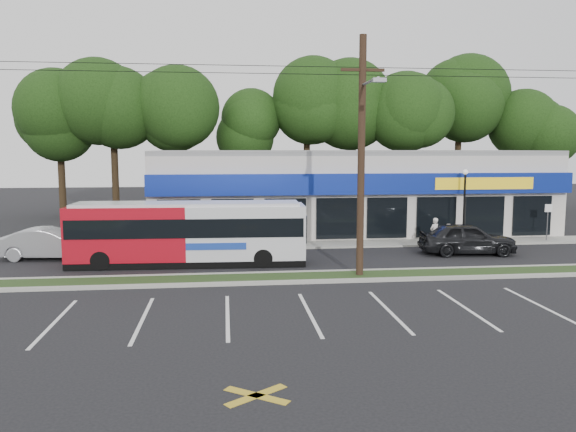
# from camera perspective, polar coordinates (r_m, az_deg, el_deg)

# --- Properties ---
(ground) EXTENTS (120.00, 120.00, 0.00)m
(ground) POSITION_cam_1_polar(r_m,az_deg,el_deg) (22.64, 0.42, -7.00)
(ground) COLOR black
(ground) RESTS_ON ground
(grass_strip) EXTENTS (40.00, 1.60, 0.12)m
(grass_strip) POSITION_cam_1_polar(r_m,az_deg,el_deg) (23.59, 0.13, -6.28)
(grass_strip) COLOR #273A17
(grass_strip) RESTS_ON ground
(curb_south) EXTENTS (40.00, 0.25, 0.14)m
(curb_south) POSITION_cam_1_polar(r_m,az_deg,el_deg) (22.76, 0.38, -6.74)
(curb_south) COLOR #9E9E93
(curb_south) RESTS_ON ground
(curb_north) EXTENTS (40.00, 0.25, 0.14)m
(curb_north) POSITION_cam_1_polar(r_m,az_deg,el_deg) (24.41, -0.10, -5.81)
(curb_north) COLOR #9E9E93
(curb_north) RESTS_ON ground
(sidewalk) EXTENTS (32.00, 2.20, 0.10)m
(sidewalk) POSITION_cam_1_polar(r_m,az_deg,el_deg) (32.20, 7.36, -2.80)
(sidewalk) COLOR #9E9E93
(sidewalk) RESTS_ON ground
(strip_mall) EXTENTS (25.00, 12.55, 5.30)m
(strip_mall) POSITION_cam_1_polar(r_m,az_deg,el_deg) (38.70, 5.70, 2.72)
(strip_mall) COLOR beige
(strip_mall) RESTS_ON ground
(utility_pole) EXTENTS (50.00, 2.77, 10.00)m
(utility_pole) POSITION_cam_1_polar(r_m,az_deg,el_deg) (23.39, 7.11, 6.79)
(utility_pole) COLOR black
(utility_pole) RESTS_ON ground
(lamp_post) EXTENTS (0.30, 0.30, 4.25)m
(lamp_post) POSITION_cam_1_polar(r_m,az_deg,el_deg) (33.63, 17.50, 1.85)
(lamp_post) COLOR black
(lamp_post) RESTS_ON ground
(sign_post) EXTENTS (0.45, 0.10, 2.23)m
(sign_post) POSITION_cam_1_polar(r_m,az_deg,el_deg) (35.86, 24.90, 0.03)
(sign_post) COLOR #59595E
(sign_post) RESTS_ON ground
(tree_line) EXTENTS (46.76, 6.76, 11.83)m
(tree_line) POSITION_cam_1_polar(r_m,az_deg,el_deg) (48.37, 1.46, 10.41)
(tree_line) COLOR black
(tree_line) RESTS_ON ground
(metrobus) EXTENTS (11.00, 2.71, 2.94)m
(metrobus) POSITION_cam_1_polar(r_m,az_deg,el_deg) (26.66, -10.11, -1.59)
(metrobus) COLOR #A70C1A
(metrobus) RESTS_ON ground
(car_dark) EXTENTS (5.00, 2.38, 1.65)m
(car_dark) POSITION_cam_1_polar(r_m,az_deg,el_deg) (30.35, 17.74, -2.18)
(car_dark) COLOR black
(car_dark) RESTS_ON ground
(car_silver) EXTENTS (4.81, 2.00, 1.55)m
(car_silver) POSITION_cam_1_polar(r_m,az_deg,el_deg) (30.05, -23.07, -2.59)
(car_silver) COLOR #929499
(car_silver) RESTS_ON ground
(pedestrian_a) EXTENTS (0.71, 0.62, 1.64)m
(pedestrian_a) POSITION_cam_1_polar(r_m,az_deg,el_deg) (31.97, 14.65, -1.64)
(pedestrian_a) COLOR silver
(pedestrian_a) RESTS_ON ground
(pedestrian_b) EXTENTS (0.84, 0.71, 1.54)m
(pedestrian_b) POSITION_cam_1_polar(r_m,az_deg,el_deg) (30.47, 15.89, -2.19)
(pedestrian_b) COLOR #BBB1A8
(pedestrian_b) RESTS_ON ground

